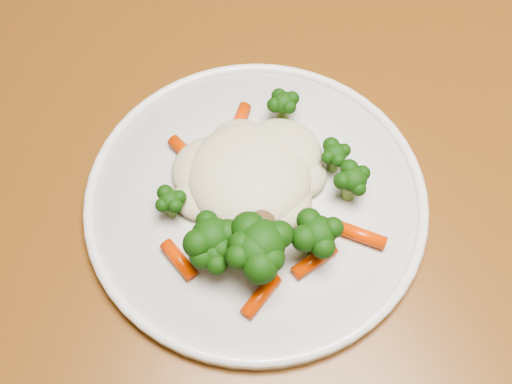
{
  "coord_description": "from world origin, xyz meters",
  "views": [
    {
      "loc": [
        0.27,
        0.01,
        1.25
      ],
      "look_at": [
        0.37,
        0.27,
        0.77
      ],
      "focal_mm": 45.0,
      "sensor_mm": 36.0,
      "label": 1
    }
  ],
  "objects": [
    {
      "name": "plate",
      "position": [
        0.37,
        0.27,
        0.76
      ],
      "size": [
        0.3,
        0.3,
        0.01
      ],
      "primitive_type": "cylinder",
      "color": "white",
      "rests_on": "dining_table"
    },
    {
      "name": "dining_table",
      "position": [
        0.31,
        0.24,
        0.65
      ],
      "size": [
        1.24,
        0.88,
        0.75
      ],
      "rotation": [
        0.0,
        0.0,
        0.09
      ],
      "color": "brown",
      "rests_on": "ground"
    },
    {
      "name": "meal",
      "position": [
        0.37,
        0.25,
        0.79
      ],
      "size": [
        0.19,
        0.2,
        0.06
      ],
      "color": "beige",
      "rests_on": "plate"
    }
  ]
}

